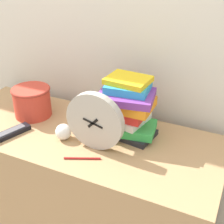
{
  "coord_description": "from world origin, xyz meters",
  "views": [
    {
      "loc": [
        0.63,
        -0.72,
        1.45
      ],
      "look_at": [
        0.16,
        0.27,
        0.85
      ],
      "focal_mm": 50.0,
      "sensor_mm": 36.0,
      "label": 1
    }
  ],
  "objects_px": {
    "desk_clock": "(95,121)",
    "tv_remote": "(10,133)",
    "book_stack": "(127,108)",
    "crumpled_paper_ball": "(63,132)",
    "pen": "(82,158)",
    "basket": "(32,101)"
  },
  "relations": [
    {
      "from": "desk_clock",
      "to": "tv_remote",
      "type": "height_order",
      "value": "desk_clock"
    },
    {
      "from": "book_stack",
      "to": "crumpled_paper_ball",
      "type": "height_order",
      "value": "book_stack"
    },
    {
      "from": "crumpled_paper_ball",
      "to": "pen",
      "type": "height_order",
      "value": "crumpled_paper_ball"
    },
    {
      "from": "crumpled_paper_ball",
      "to": "pen",
      "type": "distance_m",
      "value": 0.17
    },
    {
      "from": "desk_clock",
      "to": "pen",
      "type": "distance_m",
      "value": 0.15
    },
    {
      "from": "desk_clock",
      "to": "tv_remote",
      "type": "distance_m",
      "value": 0.4
    },
    {
      "from": "basket",
      "to": "crumpled_paper_ball",
      "type": "bearing_deg",
      "value": -24.68
    },
    {
      "from": "pen",
      "to": "book_stack",
      "type": "bearing_deg",
      "value": 72.09
    },
    {
      "from": "crumpled_paper_ball",
      "to": "pen",
      "type": "bearing_deg",
      "value": -32.56
    },
    {
      "from": "desk_clock",
      "to": "pen",
      "type": "bearing_deg",
      "value": -94.77
    },
    {
      "from": "book_stack",
      "to": "tv_remote",
      "type": "xyz_separation_m",
      "value": [
        -0.44,
        -0.23,
        -0.11
      ]
    },
    {
      "from": "basket",
      "to": "crumpled_paper_ball",
      "type": "height_order",
      "value": "basket"
    },
    {
      "from": "desk_clock",
      "to": "book_stack",
      "type": "height_order",
      "value": "book_stack"
    },
    {
      "from": "tv_remote",
      "to": "desk_clock",
      "type": "bearing_deg",
      "value": 11.88
    },
    {
      "from": "book_stack",
      "to": "pen",
      "type": "bearing_deg",
      "value": -107.91
    },
    {
      "from": "pen",
      "to": "crumpled_paper_ball",
      "type": "bearing_deg",
      "value": 147.44
    },
    {
      "from": "tv_remote",
      "to": "crumpled_paper_ball",
      "type": "bearing_deg",
      "value": 18.94
    },
    {
      "from": "basket",
      "to": "pen",
      "type": "relative_size",
      "value": 1.37
    },
    {
      "from": "tv_remote",
      "to": "crumpled_paper_ball",
      "type": "height_order",
      "value": "crumpled_paper_ball"
    },
    {
      "from": "book_stack",
      "to": "basket",
      "type": "relative_size",
      "value": 1.43
    },
    {
      "from": "pen",
      "to": "basket",
      "type": "bearing_deg",
      "value": 152.29
    },
    {
      "from": "desk_clock",
      "to": "tv_remote",
      "type": "relative_size",
      "value": 1.29
    }
  ]
}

